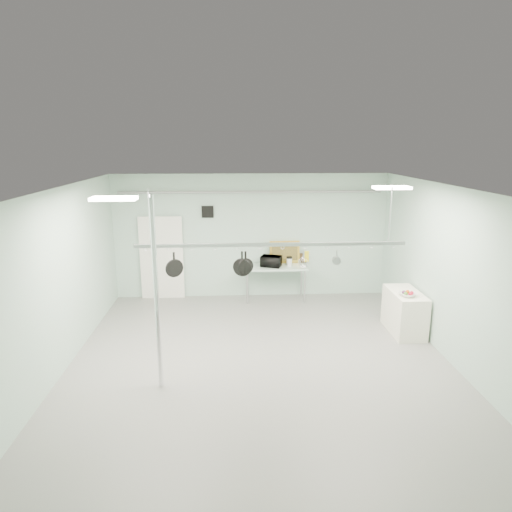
{
  "coord_description": "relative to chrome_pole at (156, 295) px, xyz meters",
  "views": [
    {
      "loc": [
        -0.49,
        -7.53,
        3.95
      ],
      "look_at": [
        -0.03,
        1.0,
        1.82
      ],
      "focal_mm": 32.0,
      "sensor_mm": 36.0,
      "label": 1
    }
  ],
  "objects": [
    {
      "name": "painting_small",
      "position": [
        3.01,
        4.5,
        -0.57
      ],
      "size": [
        0.3,
        0.09,
        0.25
      ],
      "primitive_type": "cube",
      "rotation": [
        -0.17,
        0.0,
        -0.02
      ],
      "color": "#302110",
      "rests_on": "prep_table"
    },
    {
      "name": "fruit_bowl",
      "position": [
        4.78,
        1.72,
        -0.66
      ],
      "size": [
        0.44,
        0.44,
        0.08
      ],
      "primitive_type": "imported",
      "rotation": [
        0.0,
        0.0,
        0.4
      ],
      "color": "white",
      "rests_on": "side_cabinet"
    },
    {
      "name": "ceiling",
      "position": [
        1.7,
        0.6,
        1.59
      ],
      "size": [
        7.0,
        8.0,
        0.02
      ],
      "primitive_type": "cube",
      "color": "silver",
      "rests_on": "back_wall"
    },
    {
      "name": "back_wall",
      "position": [
        1.7,
        4.59,
        0.0
      ],
      "size": [
        7.0,
        0.02,
        3.2
      ],
      "primitive_type": "cube",
      "color": "#9FBFAC",
      "rests_on": "floor"
    },
    {
      "name": "skillet_left",
      "position": [
        0.18,
        0.9,
        0.27
      ],
      "size": [
        0.32,
        0.2,
        0.43
      ],
      "primitive_type": null,
      "rotation": [
        0.0,
        0.0,
        0.47
      ],
      "color": "black",
      "rests_on": "pot_rack"
    },
    {
      "name": "skillet_mid",
      "position": [
        1.38,
        0.9,
        0.26
      ],
      "size": [
        0.33,
        0.13,
        0.45
      ],
      "primitive_type": null,
      "rotation": [
        0.0,
        0.0,
        -0.22
      ],
      "color": "black",
      "rests_on": "pot_rack"
    },
    {
      "name": "prep_table",
      "position": [
        2.3,
        4.2,
        -0.77
      ],
      "size": [
        1.6,
        0.7,
        0.91
      ],
      "color": "#A3C0B1",
      "rests_on": "floor"
    },
    {
      "name": "wall_vent",
      "position": [
        0.6,
        4.57,
        0.65
      ],
      "size": [
        0.3,
        0.04,
        0.3
      ],
      "primitive_type": "cube",
      "color": "black",
      "rests_on": "back_wall"
    },
    {
      "name": "right_wall",
      "position": [
        5.19,
        0.6,
        0.0
      ],
      "size": [
        0.02,
        8.0,
        3.2
      ],
      "primitive_type": "cube",
      "color": "#9FBFAC",
      "rests_on": "floor"
    },
    {
      "name": "coffee_canister",
      "position": [
        2.65,
        4.18,
        -0.59
      ],
      "size": [
        0.18,
        0.18,
        0.2
      ],
      "primitive_type": "cylinder",
      "rotation": [
        0.0,
        0.0,
        -0.37
      ],
      "color": "silver",
      "rests_on": "prep_table"
    },
    {
      "name": "pot_rack",
      "position": [
        1.9,
        0.9,
        0.63
      ],
      "size": [
        4.8,
        0.06,
        1.0
      ],
      "color": "#B7B7BC",
      "rests_on": "ceiling"
    },
    {
      "name": "conduit_pipe",
      "position": [
        1.7,
        4.5,
        1.15
      ],
      "size": [
        6.6,
        0.07,
        0.07
      ],
      "primitive_type": "cylinder",
      "rotation": [
        0.0,
        1.57,
        0.0
      ],
      "color": "gray",
      "rests_on": "back_wall"
    },
    {
      "name": "chrome_pole",
      "position": [
        0.0,
        0.0,
        0.0
      ],
      "size": [
        0.08,
        0.08,
        3.2
      ],
      "primitive_type": "cylinder",
      "color": "silver",
      "rests_on": "floor"
    },
    {
      "name": "side_cabinet",
      "position": [
        4.85,
        2.0,
        -1.15
      ],
      "size": [
        0.6,
        1.2,
        0.9
      ],
      "primitive_type": "cube",
      "color": "white",
      "rests_on": "floor"
    },
    {
      "name": "door",
      "position": [
        -0.6,
        4.54,
        -0.55
      ],
      "size": [
        1.1,
        0.1,
        2.2
      ],
      "primitive_type": "cube",
      "color": "silver",
      "rests_on": "floor"
    },
    {
      "name": "skillet_right",
      "position": [
        1.44,
        0.9,
        0.27
      ],
      "size": [
        0.3,
        0.17,
        0.43
      ],
      "primitive_type": null,
      "rotation": [
        0.0,
        0.0,
        0.39
      ],
      "color": "black",
      "rests_on": "pot_rack"
    },
    {
      "name": "saucepan",
      "position": [
        3.08,
        0.9,
        0.36
      ],
      "size": [
        0.17,
        0.13,
        0.26
      ],
      "primitive_type": null,
      "rotation": [
        0.0,
        0.0,
        -0.42
      ],
      "color": "#ADADB2",
      "rests_on": "pot_rack"
    },
    {
      "name": "light_panel_right",
      "position": [
        4.1,
        1.2,
        1.56
      ],
      "size": [
        0.65,
        0.3,
        0.05
      ],
      "primitive_type": "cube",
      "color": "white",
      "rests_on": "ceiling"
    },
    {
      "name": "microwave",
      "position": [
        2.19,
        4.15,
        -0.56
      ],
      "size": [
        0.58,
        0.48,
        0.27
      ],
      "primitive_type": "imported",
      "rotation": [
        0.0,
        0.0,
        2.79
      ],
      "color": "black",
      "rests_on": "prep_table"
    },
    {
      "name": "light_panel_left",
      "position": [
        -0.5,
        -0.2,
        1.56
      ],
      "size": [
        0.65,
        0.3,
        0.05
      ],
      "primitive_type": "cube",
      "color": "white",
      "rests_on": "ceiling"
    },
    {
      "name": "painting_large",
      "position": [
        2.57,
        4.5,
        -0.41
      ],
      "size": [
        0.78,
        0.16,
        0.58
      ],
      "primitive_type": "cube",
      "rotation": [
        -0.14,
        0.0,
        0.04
      ],
      "color": "gold",
      "rests_on": "prep_table"
    },
    {
      "name": "grater",
      "position": [
        2.53,
        0.9,
        0.38
      ],
      "size": [
        0.09,
        0.04,
        0.22
      ],
      "primitive_type": null,
      "rotation": [
        0.0,
        0.0,
        0.21
      ],
      "color": "yellow",
      "rests_on": "pot_rack"
    },
    {
      "name": "fruit_cluster",
      "position": [
        4.78,
        1.72,
        -0.62
      ],
      "size": [
        0.24,
        0.24,
        0.09
      ],
      "primitive_type": null,
      "color": "#AC0F25",
      "rests_on": "fruit_bowl"
    },
    {
      "name": "whisk",
      "position": [
        2.48,
        0.9,
        0.32
      ],
      "size": [
        0.24,
        0.24,
        0.33
      ],
      "primitive_type": null,
      "rotation": [
        0.0,
        0.0,
        0.34
      ],
      "color": "#B7B6BB",
      "rests_on": "pot_rack"
    },
    {
      "name": "floor",
      "position": [
        1.7,
        0.6,
        -1.6
      ],
      "size": [
        8.0,
        8.0,
        0.0
      ],
      "primitive_type": "plane",
      "color": "gray",
      "rests_on": "ground"
    }
  ]
}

